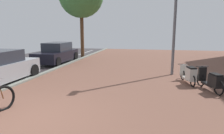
% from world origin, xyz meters
% --- Properties ---
extents(ground, '(21.00, 40.00, 0.13)m').
position_xyz_m(ground, '(1.43, 0.00, -0.02)').
color(ground, '#362F31').
extents(scooter_mid, '(0.64, 1.74, 0.81)m').
position_xyz_m(scooter_mid, '(4.78, 4.65, 0.41)').
color(scooter_mid, black).
rests_on(scooter_mid, ground).
extents(scooter_far, '(0.76, 1.72, 0.87)m').
position_xyz_m(scooter_far, '(5.43, 3.74, 0.40)').
color(scooter_far, black).
rests_on(scooter_far, ground).
extents(parked_car_far, '(1.80, 3.98, 1.42)m').
position_xyz_m(parked_car_far, '(-3.44, 8.85, 0.65)').
color(parked_car_far, black).
rests_on(parked_car_far, ground).
extents(lamp_post, '(0.20, 0.52, 6.63)m').
position_xyz_m(lamp_post, '(4.24, 6.43, 3.64)').
color(lamp_post, slate).
rests_on(lamp_post, ground).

